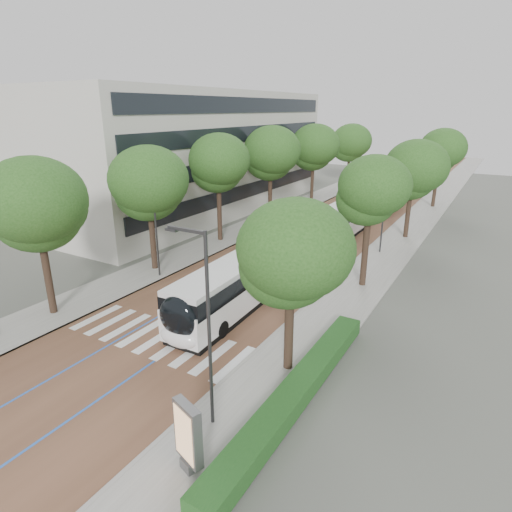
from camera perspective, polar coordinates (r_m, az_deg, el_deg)
The scene contains 22 objects.
ground at distance 24.26m, azimuth -14.85°, elevation -11.48°, with size 160.00×160.00×0.00m, color #51544C.
road at distance 57.71m, azimuth 14.28°, elevation 6.44°, with size 11.00×140.00×0.02m, color brown.
sidewalk_left at distance 60.15m, azimuth 7.39°, elevation 7.42°, with size 4.00×140.00×0.12m, color gray.
sidewalk_right at distance 56.16m, azimuth 21.63°, elevation 5.40°, with size 4.00×140.00×0.12m, color gray.
kerb_left at distance 59.45m, azimuth 9.09°, elevation 7.20°, with size 0.20×140.00×0.14m, color gray.
kerb_right at distance 56.46m, azimuth 19.74°, elevation 5.69°, with size 0.20×140.00×0.14m, color gray.
zebra_crossing at distance 24.72m, azimuth -12.88°, elevation -10.61°, with size 10.55×3.60×0.01m.
lane_line_left at distance 58.16m, azimuth 12.77°, elevation 6.67°, with size 0.12×126.00×0.01m, color blue.
lane_line_right at distance 57.30m, azimuth 15.81°, elevation 6.24°, with size 0.12×126.00×0.01m, color blue.
office_building at distance 55.07m, azimuth -9.38°, elevation 13.57°, with size 18.11×40.00×14.00m.
hedge at distance 19.44m, azimuth 5.43°, elevation -17.49°, with size 1.20×14.00×0.80m, color #194819.
streetlight_near at distance 16.06m, azimuth -6.87°, elevation -7.93°, with size 1.82×0.20×8.00m.
streetlight_far at distance 38.04m, azimuth 16.55°, elevation 7.31°, with size 1.82×0.20×8.00m.
lamp_post_left at distance 32.00m, azimuth -13.24°, elevation 4.19°, with size 0.14×0.14×8.00m, color #313234.
trees_left at distance 47.95m, azimuth 1.65°, elevation 12.74°, with size 6.47×61.08×9.79m.
trees_right at distance 39.70m, azimuth 19.12°, elevation 9.83°, with size 5.88×47.43×9.26m.
lead_bus at distance 28.89m, azimuth 0.04°, elevation -2.11°, with size 3.13×18.47×3.20m.
bus_queued_0 at distance 43.14m, azimuth 11.50°, elevation 4.69°, with size 2.63×12.42×3.20m.
bus_queued_1 at distance 55.19m, azimuth 16.14°, elevation 7.44°, with size 3.28×12.53×3.20m.
bus_queued_2 at distance 68.05m, azimuth 19.10°, elevation 9.23°, with size 2.65×12.42×3.20m.
bus_queued_3 at distance 80.80m, azimuth 20.86°, elevation 10.45°, with size 2.67×12.43×3.20m.
ad_panel at distance 15.95m, azimuth -9.04°, elevation -22.62°, with size 1.33×0.75×2.68m.
Camera 1 is at (15.44, -14.28, 12.08)m, focal length 30.00 mm.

